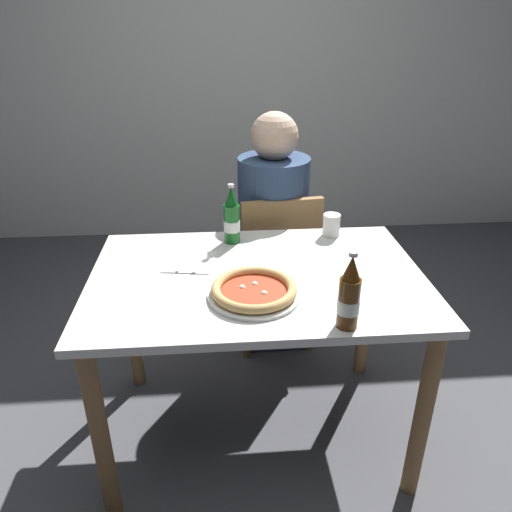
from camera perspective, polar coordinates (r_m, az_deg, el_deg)
ground_plane at (r=2.20m, az=0.11°, el=-19.60°), size 8.00×8.00×0.00m
back_wall_tiled at (r=3.74m, az=-2.85°, el=21.96°), size 7.00×0.10×2.60m
dining_table_main at (r=1.80m, az=0.13°, el=-5.39°), size 1.20×0.80×0.75m
chair_behind_table at (r=2.42m, az=2.29°, el=-0.77°), size 0.45×0.45×0.85m
diner_seated at (r=2.42m, az=1.98°, el=1.91°), size 0.34×0.34×1.21m
pizza_margherita_near at (r=1.60m, az=-0.23°, el=-4.12°), size 0.31×0.31×0.04m
beer_bottle_left at (r=1.96m, az=-2.88°, el=4.46°), size 0.07×0.07×0.25m
beer_bottle_center at (r=1.44m, az=10.91°, el=-4.67°), size 0.07×0.07×0.25m
napkin_with_cutlery at (r=1.84m, az=-7.84°, el=-0.69°), size 0.21×0.21×0.01m
paper_cup at (r=2.06m, az=8.87°, el=3.61°), size 0.07×0.07×0.09m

